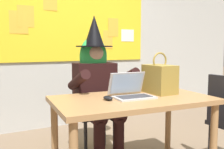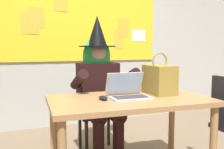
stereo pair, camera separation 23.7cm
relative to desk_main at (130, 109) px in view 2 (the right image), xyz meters
name	(u,v)px [view 2 (the right image)]	position (x,y,z in m)	size (l,w,h in m)	color
wall_back_bulletin	(81,23)	(0.08, 1.83, 0.87)	(6.61, 2.01, 3.00)	#B2B2AD
desk_main	(130,109)	(0.00, 0.00, 0.00)	(1.37, 0.84, 0.73)	#A37547
chair_at_desk	(96,105)	(-0.05, 0.73, -0.12)	(0.45, 0.45, 0.91)	black
person_costumed	(99,80)	(-0.06, 0.61, 0.17)	(0.61, 0.67, 1.48)	black
laptop	(128,92)	(0.00, 0.03, 0.14)	(0.35, 0.29, 0.21)	#B7B7BC
computer_mouse	(103,98)	(-0.24, 0.00, 0.11)	(0.06, 0.10, 0.03)	black
handbag	(159,79)	(0.33, 0.07, 0.23)	(0.20, 0.30, 0.38)	olive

